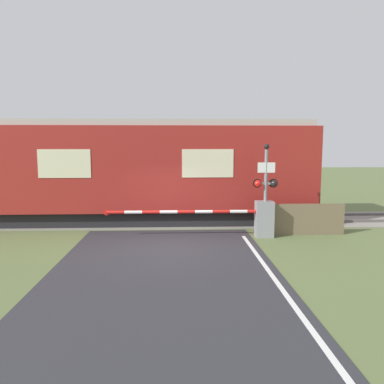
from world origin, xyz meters
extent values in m
plane|color=#5B6B3D|center=(0.00, 0.00, 0.00)|extent=(80.00, 80.00, 0.00)
cube|color=gray|center=(0.00, 3.80, 0.01)|extent=(36.00, 3.20, 0.03)
cube|color=#595451|center=(0.00, 3.08, 0.08)|extent=(36.00, 0.08, 0.10)
cube|color=#595451|center=(0.00, 4.52, 0.08)|extent=(36.00, 0.08, 0.10)
cube|color=black|center=(-3.74, 3.80, 0.30)|extent=(17.39, 2.67, 0.60)
cube|color=maroon|center=(-3.74, 3.80, 2.22)|extent=(18.91, 3.14, 3.24)
cube|color=#ADA89E|center=(-3.74, 3.80, 3.96)|extent=(18.53, 2.89, 0.24)
cube|color=beige|center=(1.46, 2.22, 2.46)|extent=(1.89, 0.02, 1.04)
cube|color=beige|center=(-3.74, 2.22, 2.46)|extent=(1.89, 0.02, 1.04)
cube|color=gray|center=(3.30, 0.96, 0.62)|extent=(0.60, 0.44, 1.24)
cylinder|color=gray|center=(3.30, 0.96, 0.89)|extent=(0.16, 0.16, 0.18)
cylinder|color=red|center=(3.00, 0.96, 0.89)|extent=(0.59, 0.11, 0.11)
cylinder|color=white|center=(2.41, 0.96, 0.89)|extent=(0.59, 0.11, 0.11)
cylinder|color=red|center=(1.82, 0.96, 0.89)|extent=(0.59, 0.11, 0.11)
cylinder|color=white|center=(1.23, 0.96, 0.89)|extent=(0.59, 0.11, 0.11)
cylinder|color=red|center=(0.64, 0.96, 0.89)|extent=(0.59, 0.11, 0.11)
cylinder|color=white|center=(0.04, 0.96, 0.89)|extent=(0.59, 0.11, 0.11)
cylinder|color=red|center=(-0.55, 0.96, 0.89)|extent=(0.59, 0.11, 0.11)
cylinder|color=white|center=(-1.14, 0.96, 0.89)|extent=(0.59, 0.11, 0.11)
cylinder|color=red|center=(-1.73, 0.96, 0.89)|extent=(0.59, 0.11, 0.11)
cylinder|color=red|center=(-2.03, 0.96, 0.89)|extent=(0.20, 0.02, 0.20)
cylinder|color=gray|center=(3.31, 0.93, 1.49)|extent=(0.11, 0.11, 2.98)
cube|color=gray|center=(3.31, 0.93, 1.85)|extent=(0.67, 0.07, 0.07)
sphere|color=red|center=(3.04, 0.88, 1.85)|extent=(0.24, 0.24, 0.24)
sphere|color=black|center=(3.59, 0.88, 1.85)|extent=(0.24, 0.24, 0.24)
cylinder|color=black|center=(3.04, 0.99, 1.85)|extent=(0.30, 0.06, 0.30)
cylinder|color=black|center=(3.59, 0.99, 1.85)|extent=(0.30, 0.06, 0.30)
cube|color=white|center=(3.31, 0.89, 2.38)|extent=(0.58, 0.02, 0.34)
sphere|color=black|center=(3.31, 0.93, 3.08)|extent=(0.18, 0.18, 0.18)
cube|color=#726047|center=(4.61, 1.18, 0.55)|extent=(3.13, 0.06, 1.10)
camera|label=1|loc=(0.33, -11.47, 3.14)|focal=35.00mm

